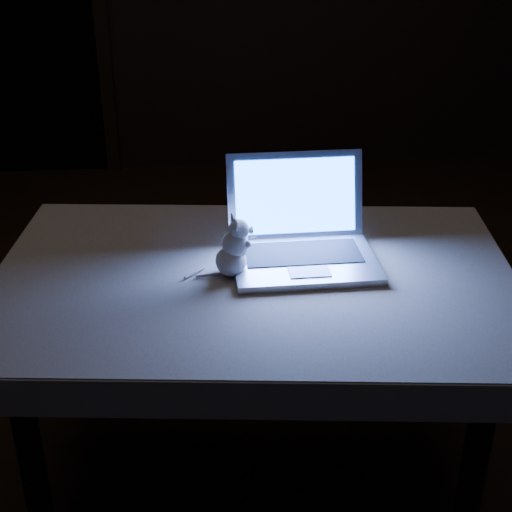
{
  "coord_description": "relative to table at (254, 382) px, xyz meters",
  "views": [
    {
      "loc": [
        -0.09,
        -2.07,
        1.67
      ],
      "look_at": [
        0.06,
        -0.34,
        0.78
      ],
      "focal_mm": 52.0,
      "sensor_mm": 36.0,
      "label": 1
    }
  ],
  "objects": [
    {
      "name": "laptop",
      "position": [
        0.14,
        0.04,
        0.49
      ],
      "size": [
        0.41,
        0.36,
        0.27
      ],
      "primitive_type": null,
      "rotation": [
        0.0,
        0.0,
        0.03
      ],
      "color": "#B6B5BA",
      "rests_on": "tablecloth"
    },
    {
      "name": "tablecloth",
      "position": [
        -0.04,
        0.01,
        0.31
      ],
      "size": [
        1.46,
        1.01,
        0.1
      ],
      "primitive_type": null,
      "rotation": [
        0.0,
        0.0,
        -0.04
      ],
      "color": "beige",
      "rests_on": "table"
    },
    {
      "name": "floor",
      "position": [
        -0.06,
        0.31,
        -0.35
      ],
      "size": [
        5.0,
        5.0,
        0.0
      ],
      "primitive_type": "plane",
      "color": "black",
      "rests_on": "ground"
    },
    {
      "name": "table",
      "position": [
        0.0,
        0.0,
        0.0
      ],
      "size": [
        1.4,
        0.98,
        0.7
      ],
      "primitive_type": null,
      "rotation": [
        0.0,
        0.0,
        -0.1
      ],
      "color": "black",
      "rests_on": "floor"
    },
    {
      "name": "plush_mouse",
      "position": [
        -0.06,
        0.01,
        0.44
      ],
      "size": [
        0.13,
        0.13,
        0.17
      ],
      "primitive_type": null,
      "rotation": [
        0.0,
        0.0,
        -0.07
      ],
      "color": "silver",
      "rests_on": "tablecloth"
    }
  ]
}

